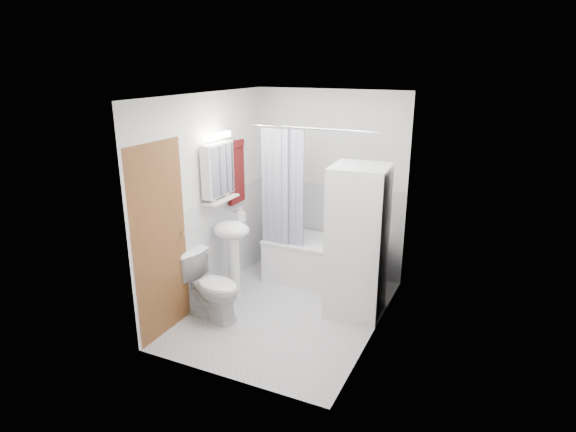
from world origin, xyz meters
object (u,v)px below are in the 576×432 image
at_px(washer_dryer, 357,241).
at_px(toilet, 211,286).
at_px(bathtub, 323,260).
at_px(sink, 232,242).

height_order(washer_dryer, toilet, washer_dryer).
bearing_deg(toilet, washer_dryer, -50.76).
xyz_separation_m(bathtub, sink, (-0.83, -0.82, 0.40)).
bearing_deg(bathtub, sink, -135.29).
distance_m(bathtub, sink, 1.24).
height_order(sink, washer_dryer, washer_dryer).
distance_m(bathtub, washer_dryer, 0.98).
relative_size(bathtub, washer_dryer, 0.86).
height_order(bathtub, washer_dryer, washer_dryer).
bearing_deg(sink, washer_dryer, 10.80).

